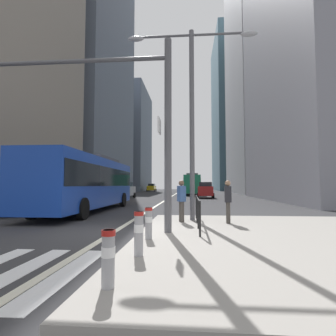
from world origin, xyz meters
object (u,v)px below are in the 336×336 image
(bollard_right, at_px, (149,221))
(pedestrian_waiting, at_px, (228,200))
(traffic_signal_gantry, at_px, (96,104))
(car_oncoming_far, at_px, (124,190))
(bollard_left, at_px, (139,231))
(city_bus_blue_oncoming, at_px, (88,181))
(pedestrian_walking, at_px, (181,199))
(street_lamp_post, at_px, (192,97))
(city_bus_red_receding, at_px, (192,184))
(car_receding_near, at_px, (190,188))
(car_receding_far, at_px, (205,190))
(bollard_front, at_px, (108,255))
(sedan_white_oncoming, at_px, (19,196))
(car_oncoming_mid, at_px, (152,188))

(bollard_right, bearing_deg, pedestrian_waiting, 51.24)
(traffic_signal_gantry, relative_size, bollard_right, 8.25)
(car_oncoming_far, height_order, bollard_left, car_oncoming_far)
(city_bus_blue_oncoming, height_order, pedestrian_walking, city_bus_blue_oncoming)
(bollard_right, bearing_deg, street_lamp_post, 73.29)
(city_bus_blue_oncoming, distance_m, car_oncoming_far, 16.07)
(city_bus_red_receding, distance_m, street_lamp_post, 33.44)
(car_receding_near, relative_size, car_receding_far, 1.01)
(city_bus_blue_oncoming, bearing_deg, bollard_front, -67.45)
(car_receding_near, bearing_deg, car_receding_far, -86.63)
(sedan_white_oncoming, height_order, bollard_right, sedan_white_oncoming)
(city_bus_blue_oncoming, bearing_deg, pedestrian_waiting, -35.85)
(city_bus_red_receding, relative_size, traffic_signal_gantry, 1.62)
(car_receding_far, height_order, car_oncoming_far, same)
(bollard_front, height_order, bollard_left, bollard_left)
(car_oncoming_mid, relative_size, bollard_right, 5.29)
(car_oncoming_mid, height_order, street_lamp_post, street_lamp_post)
(car_receding_near, bearing_deg, bollard_front, -91.27)
(car_receding_far, bearing_deg, bollard_front, -95.91)
(city_bus_red_receding, relative_size, car_oncoming_mid, 2.53)
(traffic_signal_gantry, distance_m, pedestrian_walking, 4.70)
(car_oncoming_far, xyz_separation_m, bollard_front, (6.77, -27.85, -0.40))
(car_receding_near, distance_m, bollard_front, 59.08)
(sedan_white_oncoming, height_order, car_receding_near, same)
(sedan_white_oncoming, bearing_deg, pedestrian_waiting, -19.49)
(street_lamp_post, bearing_deg, car_oncoming_mid, 99.88)
(bollard_left, height_order, pedestrian_walking, pedestrian_walking)
(city_bus_blue_oncoming, relative_size, car_oncoming_far, 2.56)
(sedan_white_oncoming, relative_size, pedestrian_waiting, 2.71)
(car_receding_near, bearing_deg, traffic_signal_gantry, -93.27)
(city_bus_red_receding, bearing_deg, car_oncoming_far, -123.22)
(car_oncoming_mid, xyz_separation_m, traffic_signal_gantry, (6.63, -58.54, 3.15))
(car_oncoming_far, bearing_deg, sedan_white_oncoming, -94.78)
(city_bus_blue_oncoming, height_order, pedestrian_waiting, city_bus_blue_oncoming)
(sedan_white_oncoming, height_order, bollard_front, sedan_white_oncoming)
(city_bus_blue_oncoming, height_order, car_receding_far, city_bus_blue_oncoming)
(sedan_white_oncoming, bearing_deg, city_bus_red_receding, 72.05)
(car_receding_near, distance_m, car_oncoming_far, 32.24)
(bollard_right, bearing_deg, sedan_white_oncoming, 140.01)
(car_oncoming_mid, relative_size, street_lamp_post, 0.54)
(bollard_left, xyz_separation_m, pedestrian_walking, (0.71, 5.06, 0.39))
(pedestrian_walking, bearing_deg, bollard_left, -97.94)
(city_bus_blue_oncoming, distance_m, street_lamp_post, 8.43)
(sedan_white_oncoming, relative_size, bollard_front, 5.46)
(car_oncoming_far, height_order, traffic_signal_gantry, traffic_signal_gantry)
(street_lamp_post, distance_m, bollard_left, 7.40)
(car_oncoming_far, bearing_deg, pedestrian_walking, -70.26)
(car_receding_far, distance_m, car_oncoming_far, 9.96)
(car_receding_near, xyz_separation_m, car_oncoming_far, (-8.08, -31.21, 0.00))
(car_receding_far, relative_size, street_lamp_post, 0.54)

